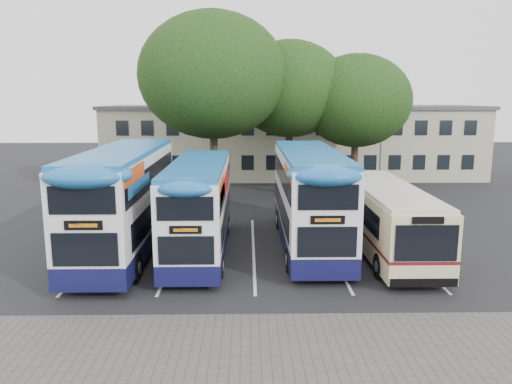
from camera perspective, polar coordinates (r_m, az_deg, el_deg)
The scene contains 12 objects.
ground at distance 18.95m, azimuth 11.52°, elevation -10.95°, with size 120.00×120.00×0.00m, color black.
paving_strip at distance 14.16m, azimuth 7.72°, elevation -18.72°, with size 40.00×6.00×0.01m, color #595654.
bay_lines at distance 23.23m, azimuth -0.30°, elevation -6.59°, with size 14.12×11.00×0.01m.
depot_building at distance 44.50m, azimuth 4.22°, elevation 5.90°, with size 32.40×8.40×6.20m.
lamp_post at distance 38.50m, azimuth 14.22°, elevation 7.72°, with size 0.25×1.05×9.06m.
tree_left at distance 33.33m, azimuth -4.96°, elevation 13.12°, with size 9.66×9.66×12.43m.
tree_mid at distance 35.71m, azimuth 3.87°, elevation 11.65°, with size 7.92×7.92×10.87m.
tree_right at distance 36.05m, azimuth 11.41°, elevation 10.17°, with size 7.62×7.62×9.92m.
bus_dd_left at distance 23.08m, azimuth -14.79°, elevation -0.45°, with size 2.73×11.27×4.70m.
bus_dd_mid at distance 22.47m, azimuth -6.50°, elevation -1.26°, with size 2.41×9.94×4.14m.
bus_dd_right at distance 23.38m, azimuth 6.08°, elevation -0.24°, with size 2.64×10.88×4.53m.
bus_single at distance 23.34m, azimuth 14.63°, elevation -2.52°, with size 2.58×10.16×3.03m.
Camera 1 is at (-4.01, -17.16, 6.97)m, focal length 35.00 mm.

